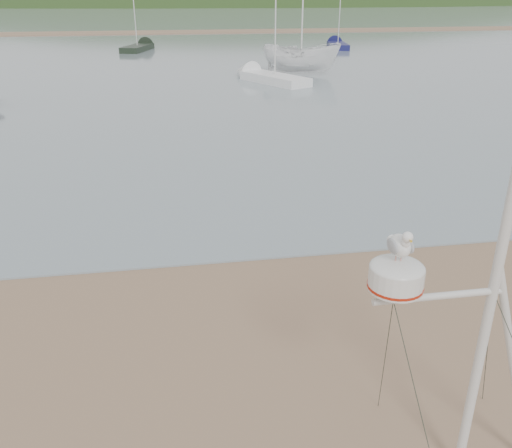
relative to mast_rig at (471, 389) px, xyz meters
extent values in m
plane|color=brown|center=(-3.61, 1.89, -1.28)|extent=(560.00, 560.00, 0.00)
cube|color=slate|center=(-3.61, 133.89, -1.26)|extent=(560.00, 256.00, 0.04)
cube|color=brown|center=(-3.61, 71.89, -1.20)|extent=(560.00, 7.00, 0.07)
ellipsoid|color=#1D3214|center=(36.39, 236.89, -23.28)|extent=(400.00, 180.00, 80.00)
cylinder|color=silver|center=(0.06, 0.05, 0.90)|extent=(0.11, 0.11, 4.35)
cylinder|color=silver|center=(-0.53, 0.05, 1.22)|extent=(1.41, 0.08, 0.08)
cube|color=silver|center=(-1.02, 0.05, 1.31)|extent=(0.17, 0.17, 0.10)
cylinder|color=silver|center=(-1.02, 0.05, 1.48)|extent=(0.54, 0.54, 0.24)
cylinder|color=#AB1F0C|center=(-1.02, 0.05, 1.39)|extent=(0.55, 0.55, 0.03)
ellipsoid|color=silver|center=(-1.02, 0.05, 1.59)|extent=(0.54, 0.54, 0.15)
cylinder|color=tan|center=(-1.05, 0.05, 1.71)|extent=(0.01, 0.01, 0.08)
cylinder|color=tan|center=(-1.00, 0.05, 1.71)|extent=(0.01, 0.01, 0.08)
ellipsoid|color=white|center=(-1.02, 0.05, 1.83)|extent=(0.18, 0.29, 0.22)
ellipsoid|color=#9C9FA4|center=(-1.11, 0.04, 1.84)|extent=(0.06, 0.24, 0.14)
ellipsoid|color=#9C9FA4|center=(-0.94, 0.04, 1.84)|extent=(0.06, 0.24, 0.14)
cone|color=white|center=(-1.02, 0.21, 1.81)|extent=(0.10, 0.09, 0.10)
ellipsoid|color=white|center=(-1.02, -0.06, 1.93)|extent=(0.09, 0.09, 0.13)
sphere|color=white|center=(-1.02, -0.08, 1.99)|extent=(0.10, 0.10, 0.10)
cone|color=gold|center=(-1.02, -0.14, 1.98)|extent=(0.02, 0.05, 0.02)
imported|color=white|center=(6.16, 32.52, 1.42)|extent=(2.74, 2.71, 5.32)
cube|color=black|center=(-5.25, 49.25, -0.99)|extent=(3.10, 5.35, 0.50)
cone|color=black|center=(-4.26, 52.36, -0.99)|extent=(2.09, 2.19, 1.63)
cylinder|color=silver|center=(-5.25, 49.25, 2.07)|extent=(0.08, 0.08, 5.61)
cube|color=white|center=(3.63, 28.95, -0.99)|extent=(3.79, 5.32, 0.50)
cone|color=white|center=(2.14, 31.88, -0.99)|extent=(2.28, 2.35, 1.64)
cylinder|color=silver|center=(3.63, 28.95, 2.09)|extent=(0.08, 0.08, 5.64)
cube|color=#15164A|center=(13.79, 48.41, -0.99)|extent=(2.31, 5.03, 0.50)
cone|color=#15164A|center=(14.29, 51.47, -0.99)|extent=(1.80, 1.92, 1.55)
cylinder|color=silver|center=(13.79, 48.41, 1.93)|extent=(0.08, 0.08, 5.33)
camera|label=1|loc=(-3.16, -4.31, 4.09)|focal=38.00mm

